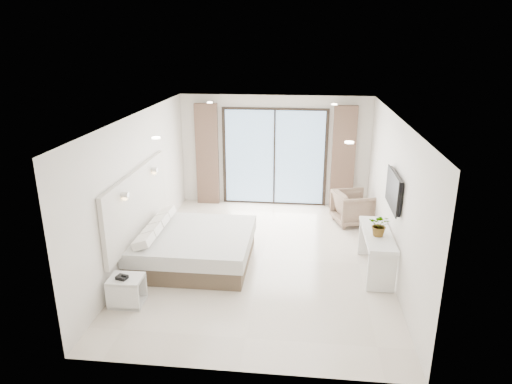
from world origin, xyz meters
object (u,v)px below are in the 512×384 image
bed (193,247)px  armchair (353,206)px  nightstand (127,291)px  console_desk (377,244)px

bed → armchair: 3.83m
bed → nightstand: (-0.70, -1.50, -0.07)m
bed → nightstand: size_ratio=4.05×
bed → console_desk: 3.31m
bed → nightstand: bed is taller
bed → console_desk: bearing=-0.5°
armchair → nightstand: bearing=117.1°
bed → armchair: armchair is taller
bed → console_desk: console_desk is taller
console_desk → armchair: size_ratio=1.87×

